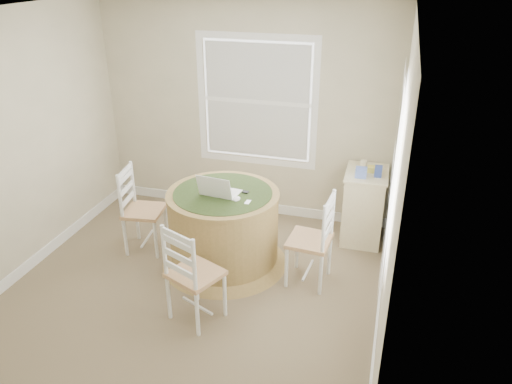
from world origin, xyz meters
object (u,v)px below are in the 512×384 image
(round_table, at_px, (224,225))
(chair_right, at_px, (309,240))
(laptop, at_px, (220,191))
(corner_chest, at_px, (364,206))
(chair_near, at_px, (195,273))
(chair_left, at_px, (144,211))

(round_table, distance_m, chair_right, 0.93)
(chair_right, distance_m, laptop, 1.02)
(chair_right, height_order, corner_chest, chair_right)
(round_table, relative_size, corner_chest, 1.60)
(round_table, height_order, chair_right, chair_right)
(corner_chest, bearing_deg, chair_right, -114.58)
(round_table, relative_size, chair_right, 1.41)
(chair_right, relative_size, corner_chest, 1.14)
(chair_near, bearing_deg, laptop, -61.52)
(laptop, bearing_deg, corner_chest, -138.74)
(chair_right, xyz_separation_m, corner_chest, (0.44, 1.01, -0.06))
(corner_chest, bearing_deg, round_table, -146.78)
(chair_near, relative_size, laptop, 2.42)
(chair_near, distance_m, corner_chest, 2.26)
(chair_left, bearing_deg, laptop, -102.21)
(chair_left, height_order, laptop, laptop)
(chair_left, distance_m, laptop, 1.00)
(chair_near, distance_m, chair_right, 1.20)
(chair_left, height_order, corner_chest, chair_left)
(chair_left, xyz_separation_m, chair_right, (1.86, -0.11, 0.00))
(round_table, relative_size, chair_near, 1.41)
(laptop, bearing_deg, chair_left, 1.62)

